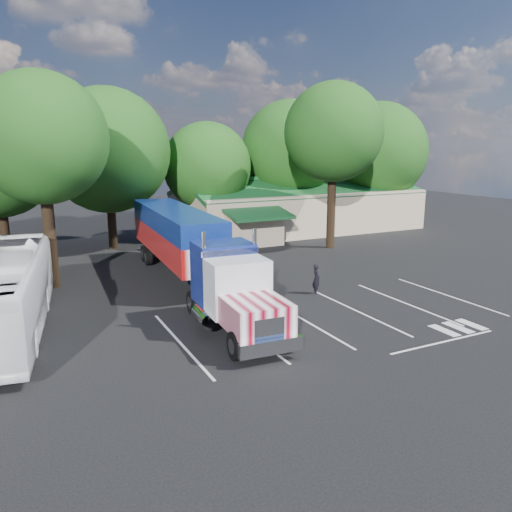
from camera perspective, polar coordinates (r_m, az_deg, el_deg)
name	(u,v)px	position (r m, az deg, el deg)	size (l,w,h in m)	color
ground	(252,290)	(29.83, -0.46, -3.91)	(120.00, 120.00, 0.00)	black
event_hall	(296,208)	(51.23, 4.63, 5.49)	(24.20, 14.12, 5.55)	tan
tree_row_c	(107,151)	(42.60, -16.61, 11.47)	(10.00, 10.00, 13.05)	black
tree_row_d	(207,166)	(46.32, -5.61, 10.16)	(8.00, 8.00, 10.60)	black
tree_row_e	(290,149)	(50.64, 3.91, 12.08)	(9.60, 9.60, 12.90)	black
tree_row_f	(377,152)	(55.43, 13.69, 11.49)	(10.40, 10.40, 13.00)	black
tree_near_left	(41,139)	(31.79, -23.34, 12.20)	(7.60, 7.60, 12.65)	black
tree_near_right	(334,133)	(41.84, 8.87, 13.77)	(8.00, 8.00, 13.50)	black
semi_truck	(187,244)	(30.24, -7.87, 1.33)	(4.31, 22.33, 4.65)	black
woman	(316,279)	(29.10, 6.91, -2.61)	(0.65, 0.42, 1.78)	black
bicycle	(232,257)	(36.62, -2.74, -0.15)	(0.56, 1.60, 0.84)	black
tour_bus	(4,293)	(25.50, -26.81, -3.78)	(3.14, 13.42, 3.74)	white
silver_sedan	(256,232)	(45.04, 0.03, 2.71)	(1.63, 4.67, 1.54)	#AAABB1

